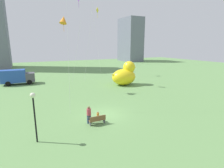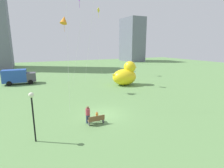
{
  "view_description": "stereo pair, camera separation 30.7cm",
  "coord_description": "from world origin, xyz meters",
  "views": [
    {
      "loc": [
        -7.41,
        -16.79,
        7.49
      ],
      "look_at": [
        3.37,
        4.9,
        2.12
      ],
      "focal_mm": 28.33,
      "sensor_mm": 36.0,
      "label": 1
    },
    {
      "loc": [
        -7.14,
        -16.92,
        7.49
      ],
      "look_at": [
        3.37,
        4.9,
        2.12
      ],
      "focal_mm": 28.33,
      "sensor_mm": 36.0,
      "label": 2
    }
  ],
  "objects": [
    {
      "name": "person_adult",
      "position": [
        -2.27,
        -1.41,
        0.95
      ],
      "size": [
        0.42,
        0.42,
        1.73
      ],
      "color": "#38476B",
      "rests_on": "ground"
    },
    {
      "name": "person_child",
      "position": [
        -1.31,
        -1.36,
        0.56
      ],
      "size": [
        0.25,
        0.25,
        1.01
      ],
      "color": "silver",
      "rests_on": "ground"
    },
    {
      "name": "giant_inflatable_duck",
      "position": [
        9.49,
        11.76,
        1.91
      ],
      "size": [
        5.43,
        3.48,
        4.5
      ],
      "color": "yellow",
      "rests_on": "ground"
    },
    {
      "name": "lamppost",
      "position": [
        -7.08,
        -2.85,
        2.94
      ],
      "size": [
        0.4,
        0.4,
        4.03
      ],
      "color": "black",
      "rests_on": "ground"
    },
    {
      "name": "city_skyline",
      "position": [
        -13.27,
        55.42,
        16.36
      ],
      "size": [
        79.47,
        18.96,
        40.41
      ],
      "color": "#9E938C",
      "rests_on": "ground"
    },
    {
      "name": "kite_purple",
      "position": [
        2.22,
        15.2,
        14.61
      ],
      "size": [
        2.52,
        3.51,
        16.15
      ],
      "color": "silver",
      "rests_on": "ground"
    },
    {
      "name": "kite_yellow",
      "position": [
        9.22,
        24.48,
        14.64
      ],
      "size": [
        1.89,
        1.86,
        16.16
      ],
      "color": "silver",
      "rests_on": "ground"
    },
    {
      "name": "box_truck",
      "position": [
        -8.86,
        21.37,
        1.44
      ],
      "size": [
        5.98,
        2.6,
        2.85
      ],
      "color": "#264CA5",
      "rests_on": "ground"
    },
    {
      "name": "ground_plane",
      "position": [
        0.0,
        0.0,
        0.0
      ],
      "size": [
        140.0,
        140.0,
        0.0
      ],
      "primitive_type": "plane",
      "color": "#639051"
    },
    {
      "name": "park_bench",
      "position": [
        -1.64,
        -2.04,
        0.47
      ],
      "size": [
        1.6,
        0.47,
        0.9
      ],
      "color": "brown",
      "rests_on": "ground"
    },
    {
      "name": "kite_orange",
      "position": [
        -1.53,
        11.41,
        11.15
      ],
      "size": [
        3.18,
        3.63,
        11.87
      ],
      "color": "silver",
      "rests_on": "ground"
    }
  ]
}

